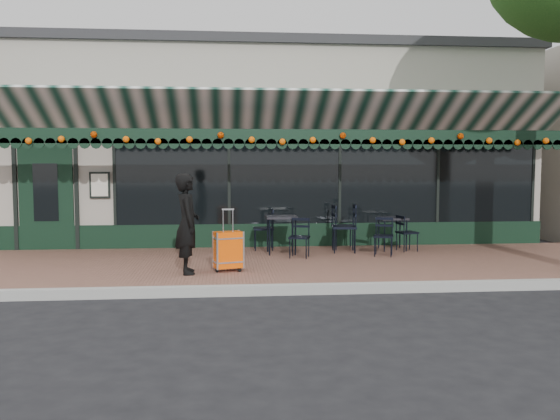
{
  "coord_description": "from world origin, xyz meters",
  "views": [
    {
      "loc": [
        -1.09,
        -8.74,
        1.95
      ],
      "look_at": [
        -0.13,
        1.6,
        1.13
      ],
      "focal_mm": 38.0,
      "sensor_mm": 36.0,
      "label": 1
    }
  ],
  "objects": [
    {
      "name": "suitcase",
      "position": [
        -1.04,
        1.11,
        0.5
      ],
      "size": [
        0.51,
        0.38,
        1.04
      ],
      "rotation": [
        0.0,
        0.0,
        0.3
      ],
      "color": "#FF5608",
      "rests_on": "sidewalk"
    },
    {
      "name": "chair_a_right",
      "position": [
        2.64,
        3.06,
        0.53
      ],
      "size": [
        0.45,
        0.45,
        0.75
      ],
      "primitive_type": null,
      "rotation": [
        0.0,
        0.0,
        1.79
      ],
      "color": "black",
      "rests_on": "sidewalk"
    },
    {
      "name": "sidewalk",
      "position": [
        0.0,
        2.0,
        0.07
      ],
      "size": [
        18.0,
        4.0,
        0.15
      ],
      "primitive_type": "cube",
      "color": "brown",
      "rests_on": "ground"
    },
    {
      "name": "restaurant_building",
      "position": [
        0.0,
        7.84,
        2.27
      ],
      "size": [
        12.0,
        9.6,
        4.5
      ],
      "color": "#A59E8F",
      "rests_on": "ground"
    },
    {
      "name": "woman",
      "position": [
        -1.7,
        0.96,
        0.97
      ],
      "size": [
        0.48,
        0.65,
        1.64
      ],
      "primitive_type": "imported",
      "rotation": [
        0.0,
        0.0,
        1.72
      ],
      "color": "black",
      "rests_on": "sidewalk"
    },
    {
      "name": "ground",
      "position": [
        0.0,
        0.0,
        0.0
      ],
      "size": [
        80.0,
        80.0,
        0.0
      ],
      "primitive_type": "plane",
      "color": "black",
      "rests_on": "ground"
    },
    {
      "name": "chair_b_left",
      "position": [
        -0.29,
        3.53,
        0.59
      ],
      "size": [
        0.44,
        0.44,
        0.87
      ],
      "primitive_type": null,
      "rotation": [
        0.0,
        0.0,
        -1.58
      ],
      "color": "black",
      "rests_on": "sidewalk"
    },
    {
      "name": "cafe_table_b",
      "position": [
        0.03,
        2.99,
        0.83
      ],
      "size": [
        0.61,
        0.61,
        0.75
      ],
      "color": "black",
      "rests_on": "sidewalk"
    },
    {
      "name": "chair_a_left",
      "position": [
        1.31,
        3.05,
        0.65
      ],
      "size": [
        0.55,
        0.55,
        1.0
      ],
      "primitive_type": null,
      "rotation": [
        0.0,
        0.0,
        -1.68
      ],
      "color": "black",
      "rests_on": "sidewalk"
    },
    {
      "name": "chair_a_front",
      "position": [
        1.98,
        2.47,
        0.53
      ],
      "size": [
        0.48,
        0.48,
        0.76
      ],
      "primitive_type": null,
      "rotation": [
        0.0,
        0.0,
        -0.33
      ],
      "color": "black",
      "rests_on": "sidewalk"
    },
    {
      "name": "chair_b_right",
      "position": [
        1.39,
        3.49,
        0.62
      ],
      "size": [
        0.47,
        0.47,
        0.94
      ],
      "primitive_type": null,
      "rotation": [
        0.0,
        0.0,
        1.58
      ],
      "color": "black",
      "rests_on": "sidewalk"
    },
    {
      "name": "cafe_table_a",
      "position": [
        2.38,
        3.25,
        0.76
      ],
      "size": [
        0.55,
        0.55,
        0.68
      ],
      "color": "black",
      "rests_on": "sidewalk"
    },
    {
      "name": "chair_b_front",
      "position": [
        0.32,
        2.42,
        0.53
      ],
      "size": [
        0.48,
        0.48,
        0.77
      ],
      "primitive_type": null,
      "rotation": [
        0.0,
        0.0,
        -0.29
      ],
      "color": "black",
      "rests_on": "sidewalk"
    },
    {
      "name": "curb",
      "position": [
        0.0,
        -0.08,
        0.07
      ],
      "size": [
        18.0,
        0.16,
        0.15
      ],
      "primitive_type": "cube",
      "color": "#9E9E99",
      "rests_on": "ground"
    }
  ]
}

